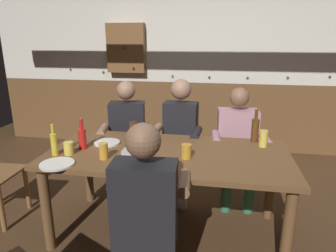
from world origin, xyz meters
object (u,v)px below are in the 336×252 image
bottle_1 (255,129)px  bottle_2 (54,143)px  pint_glass_2 (134,130)px  pint_glass_5 (147,134)px  plate_1 (57,164)px  person_3 (147,206)px  condiment_caddy (132,153)px  person_0 (127,133)px  plate_0 (107,143)px  person_2 (237,140)px  pint_glass_0 (186,151)px  bottle_0 (82,137)px  dining_table (168,163)px  wall_dart_cabinet (126,48)px  pint_glass_4 (263,139)px  person_1 (179,135)px  pint_glass_1 (104,151)px  pint_glass_3 (69,148)px

bottle_1 → bottle_2: (-1.58, -0.60, -0.01)m
pint_glass_2 → pint_glass_5: (0.15, -0.09, -0.01)m
plate_1 → pint_glass_2: bearing=61.9°
person_3 → condiment_caddy: 0.62m
person_0 → plate_0: person_0 is taller
pint_glass_5 → pint_glass_2: bearing=150.1°
person_2 → pint_glass_0: bearing=57.5°
plate_0 → person_3: bearing=-54.9°
person_2 → pint_glass_0: person_2 is taller
bottle_0 → pint_glass_2: (0.34, 0.35, -0.02)m
dining_table → wall_dart_cabinet: (-1.00, 2.10, 0.85)m
dining_table → pint_glass_4: 0.84m
person_1 → plate_1: 1.31m
plate_1 → pint_glass_5: bearing=49.5°
bottle_1 → pint_glass_1: bearing=-152.4°
person_3 → pint_glass_0: 0.63m
pint_glass_2 → pint_glass_4: bearing=-1.6°
pint_glass_0 → pint_glass_5: 0.50m
pint_glass_0 → condiment_caddy: bearing=-175.9°
person_1 → condiment_caddy: size_ratio=8.87×
dining_table → pint_glass_2: size_ratio=12.77×
pint_glass_0 → pint_glass_4: size_ratio=0.78×
person_3 → pint_glass_1: 0.66m
person_3 → bottle_0: person_3 is taller
person_3 → bottle_2: 1.00m
plate_1 → pint_glass_1: bearing=30.4°
person_3 → pint_glass_1: bearing=130.4°
condiment_caddy → pint_glass_2: pint_glass_2 is taller
plate_0 → pint_glass_4: bearing=7.0°
person_1 → pint_glass_5: person_1 is taller
plate_0 → pint_glass_5: size_ratio=1.60×
dining_table → person_2: bearing=49.6°
pint_glass_2 → pint_glass_4: pint_glass_2 is taller
person_3 → pint_glass_2: 1.07m
person_0 → pint_glass_4: bearing=151.7°
bottle_0 → bottle_1: 1.49m
bottle_2 → plate_1: bearing=-56.9°
dining_table → person_3: (-0.01, -0.69, 0.01)m
pint_glass_3 → wall_dart_cabinet: 2.40m
plate_1 → wall_dart_cabinet: 2.62m
bottle_2 → pint_glass_3: bearing=17.5°
wall_dart_cabinet → person_2: bearing=-41.5°
person_2 → wall_dart_cabinet: size_ratio=1.67×
dining_table → plate_0: 0.58m
person_0 → person_3: bearing=101.1°
plate_0 → pint_glass_2: (0.19, 0.20, 0.07)m
pint_glass_3 → person_1: bearing=48.9°
pint_glass_4 → wall_dart_cabinet: wall_dart_cabinet is taller
person_0 → pint_glass_3: person_0 is taller
plate_0 → pint_glass_4: pint_glass_4 is taller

